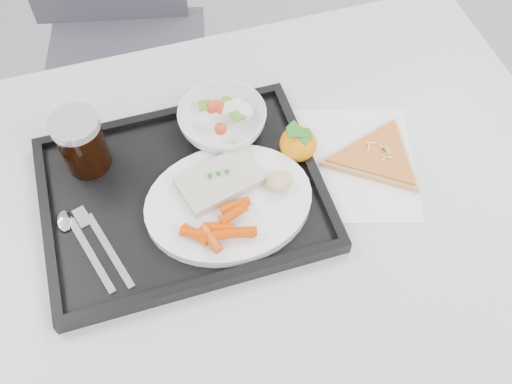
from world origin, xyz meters
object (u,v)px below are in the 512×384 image
(salad_bowl, at_px, (222,121))
(cola_glass, at_px, (82,142))
(chair, at_px, (115,23))
(dinner_plate, at_px, (229,203))
(tray, at_px, (183,195))
(pizza_slice, at_px, (377,157))
(tangerine, at_px, (298,144))
(table, at_px, (230,226))

(salad_bowl, bearing_deg, cola_glass, -179.19)
(chair, relative_size, dinner_plate, 3.44)
(tray, xyz_separation_m, pizza_slice, (0.34, -0.02, 0.00))
(dinner_plate, relative_size, cola_glass, 2.50)
(dinner_plate, bearing_deg, chair, 97.95)
(dinner_plate, relative_size, salad_bowl, 1.78)
(pizza_slice, bearing_deg, cola_glass, 164.70)
(dinner_plate, bearing_deg, tangerine, 26.66)
(chair, xyz_separation_m, cola_glass, (-0.10, -0.61, 0.28))
(tray, distance_m, cola_glass, 0.18)
(cola_glass, height_order, tangerine, cola_glass)
(dinner_plate, bearing_deg, table, 88.02)
(table, bearing_deg, tangerine, 23.97)
(pizza_slice, bearing_deg, tangerine, 159.09)
(salad_bowl, bearing_deg, tray, -131.94)
(chair, bearing_deg, cola_glass, -98.91)
(cola_glass, bearing_deg, pizza_slice, -15.30)
(cola_glass, xyz_separation_m, pizza_slice, (0.47, -0.13, -0.06))
(cola_glass, bearing_deg, table, -35.25)
(cola_glass, relative_size, pizza_slice, 0.46)
(dinner_plate, height_order, tangerine, tangerine)
(salad_bowl, height_order, pizza_slice, salad_bowl)
(tray, height_order, pizza_slice, tray)
(salad_bowl, relative_size, cola_glass, 1.41)
(table, height_order, salad_bowl, salad_bowl)
(dinner_plate, distance_m, salad_bowl, 0.16)
(tray, relative_size, cola_glass, 4.17)
(tangerine, bearing_deg, cola_glass, 166.88)
(table, bearing_deg, pizza_slice, 2.95)
(table, xyz_separation_m, chair, (-0.11, 0.75, -0.15))
(salad_bowl, bearing_deg, tangerine, -37.29)
(salad_bowl, height_order, tangerine, tangerine)
(tray, relative_size, tangerine, 6.41)
(chair, distance_m, tray, 0.75)
(salad_bowl, distance_m, pizza_slice, 0.27)
(cola_glass, bearing_deg, tray, -37.62)
(tray, distance_m, pizza_slice, 0.34)
(chair, height_order, pizza_slice, chair)
(dinner_plate, bearing_deg, tray, 144.92)
(chair, distance_m, salad_bowl, 0.67)
(chair, distance_m, tangerine, 0.77)
(tray, bearing_deg, tangerine, 6.93)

